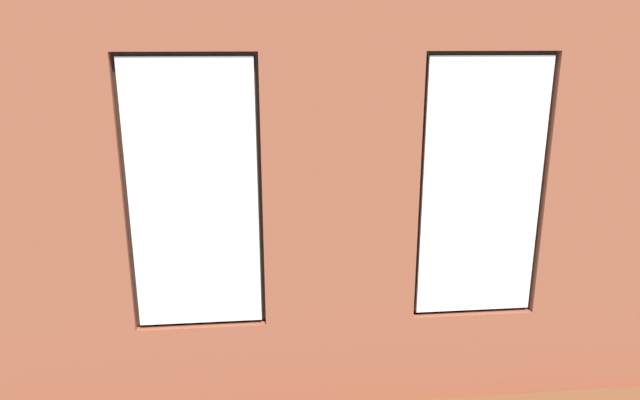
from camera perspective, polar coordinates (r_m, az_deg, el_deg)
name	(u,v)px	position (r m, az deg, el deg)	size (l,w,h in m)	color
ground_plane	(311,274)	(7.07, -0.87, -7.37)	(6.44, 5.95, 0.10)	brown
brick_wall_with_windows	(340,206)	(4.08, 2.04, -0.57)	(5.84, 0.30, 3.24)	#9E5138
white_wall_right	(45,147)	(6.79, -25.77, 4.77)	(0.10, 4.95, 3.24)	silver
couch_by_window	(326,322)	(5.16, 0.63, -12.07)	(1.90, 0.87, 0.80)	black
couch_left	(487,237)	(7.47, 16.33, -3.60)	(1.01, 1.98, 0.80)	black
coffee_table	(329,239)	(7.01, 0.90, -3.90)	(1.48, 0.84, 0.41)	tan
cup_ceramic	(293,236)	(6.83, -2.68, -3.64)	(0.08, 0.08, 0.10)	#33567F
candle_jar	(329,231)	(6.98, 0.91, -3.10)	(0.08, 0.08, 0.11)	#B7333D
table_plant_small	(360,222)	(7.15, 4.02, -2.17)	(0.13, 0.13, 0.21)	#9E5638
remote_gray	(313,232)	(7.07, -0.68, -3.22)	(0.05, 0.17, 0.02)	#59595B
remote_black	(339,238)	(6.89, 1.94, -3.78)	(0.05, 0.17, 0.02)	black
media_console	(79,277)	(6.73, -22.99, -7.09)	(0.99, 0.42, 0.53)	black
tv_flatscreen	(71,219)	(6.51, -23.61, -1.71)	(1.19, 0.20, 0.79)	black
papasan_chair	(256,200)	(8.46, -6.45, -0.05)	(1.01, 1.01, 0.66)	olive
potted_plant_corner_near_left	(452,175)	(9.16, 13.04, 2.45)	(0.85, 0.78, 1.21)	gray
potted_plant_corner_far_left	(595,267)	(5.63, 25.77, -6.09)	(0.99, 0.85, 1.43)	#47423D
potted_plant_foreground_right	(149,181)	(8.81, -16.77, 1.84)	(0.98, 0.91, 1.17)	brown
potted_plant_by_left_couch	(425,200)	(8.58, 10.49, 0.01)	(0.39, 0.39, 0.65)	brown
potted_plant_beside_window_right	(78,325)	(5.23, -23.05, -11.41)	(0.44, 0.44, 0.71)	brown
potted_plant_near_tv	(106,297)	(5.67, -20.58, -9.09)	(0.41, 0.41, 0.73)	brown
potted_plant_between_couches	(478,302)	(5.47, 15.54, -9.80)	(0.43, 0.43, 0.69)	beige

